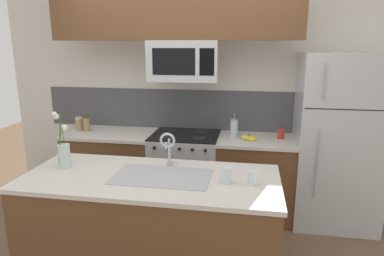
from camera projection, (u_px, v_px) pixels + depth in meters
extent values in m
plane|color=brown|center=(168.00, 252.00, 3.24)|extent=(10.00, 10.00, 0.00)
cube|color=silver|center=(216.00, 97.00, 4.11)|extent=(5.20, 0.10, 2.60)
cube|color=#4C4C51|center=(190.00, 110.00, 4.14)|extent=(3.63, 0.01, 0.48)
cube|color=brown|center=(113.00, 170.00, 4.15)|extent=(1.02, 0.62, 0.88)
cube|color=beige|center=(111.00, 134.00, 4.04)|extent=(1.05, 0.65, 0.03)
cube|color=brown|center=(254.00, 179.00, 3.87)|extent=(0.83, 0.62, 0.88)
cube|color=beige|center=(256.00, 140.00, 3.76)|extent=(0.86, 0.65, 0.03)
cube|color=#B7BABF|center=(185.00, 173.00, 3.99)|extent=(0.76, 0.62, 0.91)
cube|color=black|center=(185.00, 135.00, 3.88)|extent=(0.76, 0.62, 0.01)
cylinder|color=black|center=(167.00, 137.00, 3.78)|extent=(0.15, 0.15, 0.01)
cylinder|color=black|center=(199.00, 138.00, 3.72)|extent=(0.15, 0.15, 0.01)
cylinder|color=black|center=(172.00, 131.00, 4.04)|extent=(0.15, 0.15, 0.01)
cylinder|color=black|center=(203.00, 132.00, 3.98)|extent=(0.15, 0.15, 0.01)
cylinder|color=black|center=(154.00, 148.00, 3.63)|extent=(0.03, 0.02, 0.03)
cylinder|color=black|center=(167.00, 148.00, 3.61)|extent=(0.03, 0.02, 0.03)
cylinder|color=black|center=(179.00, 149.00, 3.59)|extent=(0.03, 0.02, 0.03)
cylinder|color=black|center=(192.00, 150.00, 3.57)|extent=(0.03, 0.02, 0.03)
cylinder|color=black|center=(205.00, 150.00, 3.54)|extent=(0.03, 0.02, 0.03)
cube|color=#B7BABF|center=(184.00, 61.00, 3.66)|extent=(0.74, 0.40, 0.42)
cube|color=black|center=(174.00, 62.00, 3.48)|extent=(0.45, 0.00, 0.27)
cube|color=black|center=(207.00, 62.00, 3.43)|extent=(0.15, 0.00, 0.27)
cube|color=brown|center=(175.00, 10.00, 3.53)|extent=(2.61, 0.34, 0.60)
cube|color=#B7BABF|center=(337.00, 141.00, 3.63)|extent=(0.86, 0.72, 1.84)
cube|color=black|center=(350.00, 110.00, 3.19)|extent=(0.82, 0.00, 0.01)
cylinder|color=#99999E|center=(324.00, 82.00, 3.15)|extent=(0.01, 0.01, 0.33)
cylinder|color=#99999E|center=(317.00, 165.00, 3.35)|extent=(0.01, 0.01, 0.70)
cylinder|color=#997F5B|center=(80.00, 124.00, 4.11)|extent=(0.10, 0.10, 0.14)
cylinder|color=#B2B2B7|center=(79.00, 118.00, 4.09)|extent=(0.10, 0.10, 0.02)
cylinder|color=#997F5B|center=(87.00, 124.00, 4.06)|extent=(0.08, 0.08, 0.16)
cylinder|color=#4C331E|center=(86.00, 117.00, 4.04)|extent=(0.08, 0.08, 0.02)
ellipsoid|color=yellow|center=(248.00, 138.00, 3.70)|extent=(0.15, 0.14, 0.05)
ellipsoid|color=yellow|center=(248.00, 138.00, 3.71)|extent=(0.17, 0.11, 0.06)
ellipsoid|color=yellow|center=(249.00, 138.00, 3.70)|extent=(0.18, 0.06, 0.06)
ellipsoid|color=yellow|center=(250.00, 138.00, 3.71)|extent=(0.18, 0.06, 0.05)
ellipsoid|color=yellow|center=(250.00, 138.00, 3.69)|extent=(0.17, 0.11, 0.05)
ellipsoid|color=yellow|center=(251.00, 138.00, 3.71)|extent=(0.15, 0.14, 0.06)
cylinder|color=brown|center=(249.00, 135.00, 3.70)|extent=(0.02, 0.02, 0.03)
cylinder|color=silver|center=(234.00, 129.00, 3.83)|extent=(0.09, 0.09, 0.18)
cylinder|color=#A3A3AA|center=(234.00, 120.00, 3.81)|extent=(0.08, 0.08, 0.02)
cylinder|color=#A3A3AA|center=(234.00, 117.00, 3.80)|extent=(0.01, 0.01, 0.05)
sphere|color=#A3A3AA|center=(234.00, 114.00, 3.79)|extent=(0.02, 0.02, 0.02)
cylinder|color=#B22D23|center=(281.00, 134.00, 3.74)|extent=(0.08, 0.08, 0.11)
cube|color=brown|center=(152.00, 230.00, 2.81)|extent=(1.99, 0.84, 0.88)
cube|color=beige|center=(150.00, 178.00, 2.70)|extent=(2.02, 0.87, 0.03)
cube|color=#ADAFB5|center=(162.00, 176.00, 2.68)|extent=(0.76, 0.44, 0.01)
cube|color=#ADAFB5|center=(141.00, 184.00, 2.73)|extent=(0.30, 0.33, 0.15)
cube|color=#ADAFB5|center=(184.00, 187.00, 2.67)|extent=(0.30, 0.33, 0.15)
cylinder|color=#B7BABF|center=(170.00, 164.00, 2.93)|extent=(0.04, 0.04, 0.02)
cylinder|color=#B7BABF|center=(169.00, 151.00, 2.90)|extent=(0.02, 0.02, 0.22)
torus|color=#B7BABF|center=(168.00, 140.00, 2.82)|extent=(0.13, 0.02, 0.13)
cylinder|color=#B7BABF|center=(166.00, 146.00, 2.77)|extent=(0.02, 0.02, 0.06)
cube|color=#B7BABF|center=(173.00, 162.00, 2.91)|extent=(0.07, 0.01, 0.01)
cylinder|color=silver|center=(226.00, 175.00, 2.55)|extent=(0.08, 0.08, 0.13)
cylinder|color=silver|center=(252.00, 178.00, 2.52)|extent=(0.07, 0.07, 0.11)
cylinder|color=silver|center=(64.00, 156.00, 2.87)|extent=(0.10, 0.10, 0.20)
cylinder|color=silver|center=(65.00, 163.00, 2.88)|extent=(0.09, 0.09, 0.06)
cylinder|color=#386B2D|center=(60.00, 139.00, 2.85)|extent=(0.07, 0.04, 0.36)
sphere|color=white|center=(56.00, 117.00, 2.83)|extent=(0.05, 0.05, 0.05)
cylinder|color=#386B2D|center=(65.00, 144.00, 2.86)|extent=(0.01, 0.04, 0.27)
sphere|color=white|center=(64.00, 128.00, 2.84)|extent=(0.05, 0.05, 0.05)
cylinder|color=#386B2D|center=(60.00, 138.00, 2.81)|extent=(0.03, 0.05, 0.41)
sphere|color=white|center=(54.00, 114.00, 2.74)|extent=(0.04, 0.04, 0.04)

